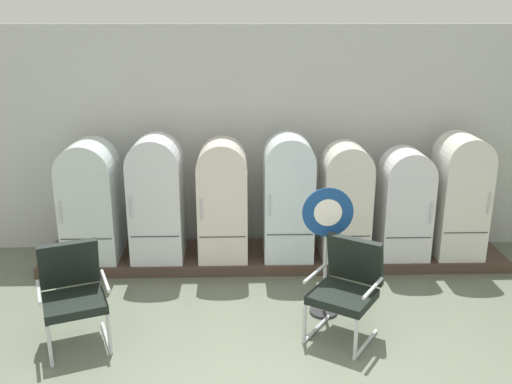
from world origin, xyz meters
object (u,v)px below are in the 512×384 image
at_px(refrigerator_4, 346,198).
at_px(sign_stand, 326,248).
at_px(refrigerator_6, 460,192).
at_px(armchair_right, 347,284).
at_px(refrigerator_0, 90,197).
at_px(refrigerator_1, 156,195).
at_px(refrigerator_3, 288,193).
at_px(armchair_left, 73,290).
at_px(refrigerator_2, 223,196).
at_px(refrigerator_5, 405,201).

height_order(refrigerator_4, sign_stand, refrigerator_4).
xyz_separation_m(refrigerator_6, armchair_right, (-1.80, -1.76, -0.43)).
bearing_deg(refrigerator_4, refrigerator_0, 179.07).
xyz_separation_m(refrigerator_1, sign_stand, (2.02, -1.32, -0.21)).
height_order(armchair_right, sign_stand, sign_stand).
distance_m(refrigerator_3, armchair_left, 2.97).
distance_m(refrigerator_4, refrigerator_6, 1.52).
bearing_deg(refrigerator_3, refrigerator_1, 179.60).
xyz_separation_m(refrigerator_2, refrigerator_3, (0.86, -0.02, 0.04)).
distance_m(refrigerator_2, refrigerator_3, 0.86).
bearing_deg(refrigerator_5, sign_stand, -133.44).
bearing_deg(refrigerator_5, refrigerator_2, 179.12).
height_order(refrigerator_1, armchair_right, refrigerator_1).
height_order(refrigerator_2, refrigerator_6, refrigerator_6).
height_order(refrigerator_0, refrigerator_4, refrigerator_0).
height_order(refrigerator_2, armchair_left, refrigerator_2).
bearing_deg(refrigerator_4, sign_stand, -108.73).
bearing_deg(refrigerator_2, armchair_right, -52.86).
distance_m(refrigerator_4, sign_stand, 1.37).
bearing_deg(refrigerator_0, refrigerator_4, -0.93).
xyz_separation_m(refrigerator_0, refrigerator_1, (0.86, -0.03, 0.04)).
xyz_separation_m(refrigerator_2, refrigerator_4, (1.61, -0.03, -0.02)).
height_order(refrigerator_5, refrigerator_6, refrigerator_6).
height_order(refrigerator_2, refrigerator_4, refrigerator_2).
bearing_deg(refrigerator_3, armchair_right, -74.79).
bearing_deg(armchair_right, refrigerator_2, 127.14).
xyz_separation_m(refrigerator_1, refrigerator_2, (0.86, 0.01, -0.03)).
height_order(refrigerator_0, armchair_right, refrigerator_0).
bearing_deg(refrigerator_2, refrigerator_6, 0.22).
bearing_deg(refrigerator_5, refrigerator_4, 179.71).
distance_m(refrigerator_6, sign_stand, 2.38).
relative_size(refrigerator_1, refrigerator_5, 1.13).
xyz_separation_m(refrigerator_1, refrigerator_3, (1.71, -0.01, 0.01)).
height_order(refrigerator_3, refrigerator_6, refrigerator_3).
bearing_deg(sign_stand, refrigerator_0, 154.98).
relative_size(refrigerator_3, armchair_left, 1.58).
xyz_separation_m(refrigerator_2, refrigerator_5, (2.39, -0.04, -0.07)).
bearing_deg(refrigerator_2, refrigerator_1, -179.50).
height_order(refrigerator_6, sign_stand, refrigerator_6).
height_order(refrigerator_0, sign_stand, refrigerator_0).
bearing_deg(refrigerator_4, refrigerator_1, 179.41).
relative_size(refrigerator_2, refrigerator_3, 0.96).
distance_m(refrigerator_6, armchair_left, 4.96).
bearing_deg(refrigerator_6, refrigerator_2, -179.78).
relative_size(refrigerator_4, sign_stand, 1.02).
bearing_deg(refrigerator_3, refrigerator_6, 0.79).
relative_size(refrigerator_5, armchair_left, 1.39).
bearing_deg(refrigerator_1, sign_stand, -33.07).
bearing_deg(sign_stand, refrigerator_3, 103.37).
xyz_separation_m(refrigerator_6, armchair_left, (-4.60, -1.81, -0.43)).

